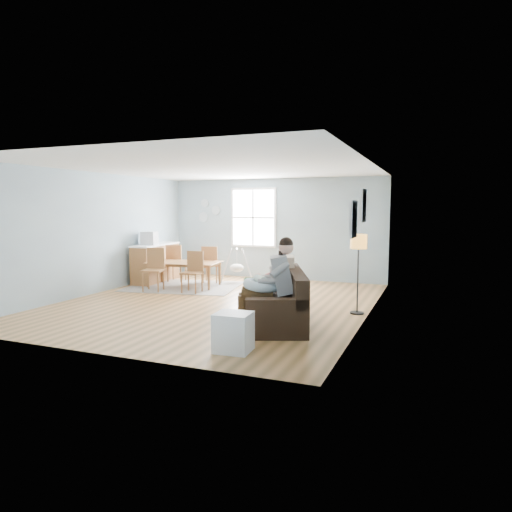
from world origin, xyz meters
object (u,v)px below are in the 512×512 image
at_px(dining_table, 184,274).
at_px(chair_sw, 154,266).
at_px(floor_lamp, 359,248).
at_px(counter, 156,262).
at_px(storage_cube, 233,332).
at_px(chair_ne, 210,262).
at_px(chair_nw, 175,261).
at_px(sofa, 278,304).
at_px(monitor, 149,238).
at_px(baby_swing, 237,267).
at_px(toddler, 273,276).
at_px(father, 271,280).
at_px(chair_se, 193,269).

distance_m(dining_table, chair_sw, 0.84).
xyz_separation_m(floor_lamp, counter, (-5.50, 1.77, -0.69)).
height_order(storage_cube, chair_sw, chair_sw).
bearing_deg(chair_ne, chair_nw, -169.90).
height_order(sofa, counter, counter).
distance_m(floor_lamp, monitor, 5.65).
bearing_deg(chair_sw, counter, 122.62).
bearing_deg(baby_swing, floor_lamp, -34.74).
height_order(toddler, dining_table, toddler).
bearing_deg(chair_nw, storage_cube, -51.14).
xyz_separation_m(sofa, chair_ne, (-2.92, 3.17, 0.23)).
relative_size(floor_lamp, storage_cube, 2.76).
bearing_deg(floor_lamp, chair_nw, 159.38).
bearing_deg(storage_cube, monitor, 135.06).
xyz_separation_m(floor_lamp, chair_sw, (-4.76, 0.61, -0.62)).
bearing_deg(baby_swing, monitor, -153.97).
bearing_deg(counter, chair_ne, 10.36).
xyz_separation_m(counter, baby_swing, (2.03, 0.64, -0.11)).
bearing_deg(chair_ne, monitor, -157.09).
relative_size(father, counter, 0.81).
relative_size(father, chair_ne, 1.53).
height_order(sofa, chair_sw, chair_sw).
distance_m(sofa, baby_swing, 4.25).
bearing_deg(floor_lamp, sofa, -134.87).
distance_m(chair_nw, monitor, 0.89).
bearing_deg(chair_sw, dining_table, 63.33).
height_order(floor_lamp, chair_sw, floor_lamp).
relative_size(sofa, chair_ne, 2.48).
bearing_deg(dining_table, chair_se, -51.38).
bearing_deg(floor_lamp, chair_se, 168.63).
bearing_deg(storage_cube, floor_lamp, 67.30).
bearing_deg(father, dining_table, 139.52).
height_order(father, chair_sw, father).
bearing_deg(chair_se, sofa, -35.15).
distance_m(sofa, floor_lamp, 1.82).
relative_size(storage_cube, monitor, 1.26).
xyz_separation_m(sofa, chair_se, (-2.69, 1.90, 0.22)).
height_order(father, chair_se, father).
distance_m(chair_ne, counter, 1.48).
bearing_deg(dining_table, sofa, -44.63).
height_order(father, monitor, father).
bearing_deg(chair_nw, father, -41.00).
height_order(toddler, storage_cube, toddler).
distance_m(storage_cube, chair_nw, 6.04).
bearing_deg(chair_ne, chair_se, -79.97).
relative_size(chair_nw, baby_swing, 0.85).
relative_size(toddler, chair_nw, 0.93).
height_order(storage_cube, chair_ne, chair_ne).
bearing_deg(sofa, monitor, 149.37).
height_order(father, toddler, father).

